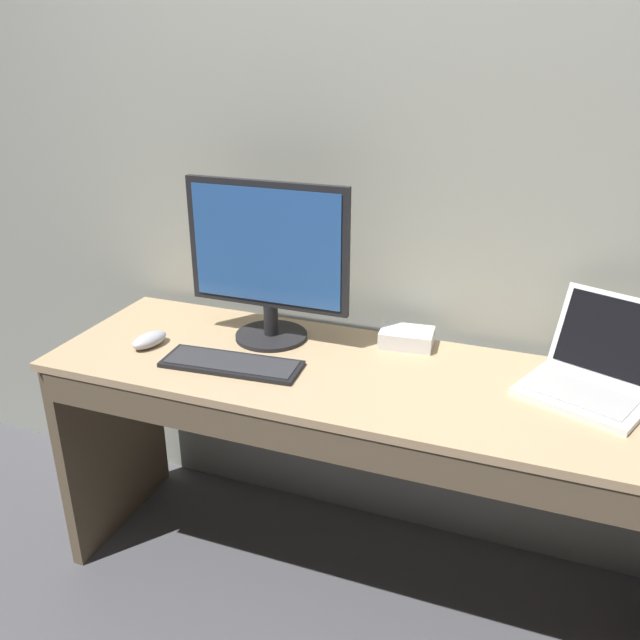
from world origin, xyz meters
The scene contains 7 objects.
ground_plane centered at (0.00, 0.00, 0.00)m, with size 14.00×14.00×0.00m, color #4C4C51.
desk centered at (0.00, -0.02, 0.55)m, with size 1.86×0.57×0.76m.
laptop_white centered at (0.58, 0.10, 0.81)m, with size 0.39×0.40×0.24m.
external_monitor centered at (-0.35, 0.11, 1.02)m, with size 0.51×0.22×0.49m.
wired_keyboard centered at (-0.37, -0.10, 0.77)m, with size 0.41×0.17×0.02m.
computer_mouse centered at (-0.67, -0.06, 0.78)m, with size 0.06×0.12×0.04m, color #B7B7BC.
external_drive_box centered at (0.06, 0.22, 0.79)m, with size 0.16×0.11×0.05m, color silver.
Camera 1 is at (0.45, -1.57, 1.62)m, focal length 36.72 mm.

